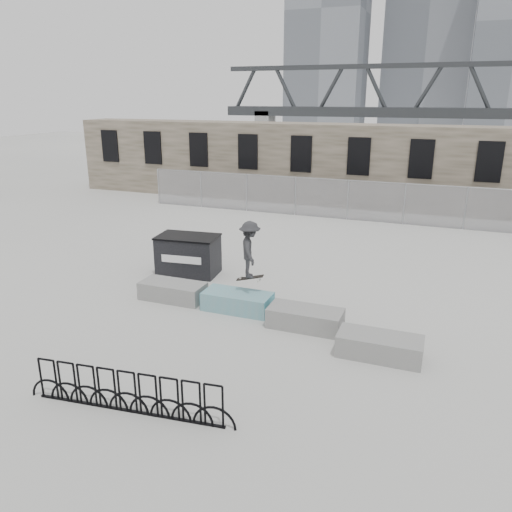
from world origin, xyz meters
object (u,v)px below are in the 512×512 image
Objects in this scene: planter_offset at (380,345)px; bike_rack at (127,392)px; planter_far_left at (173,290)px; dumpster at (188,255)px; skateboarder at (250,250)px; planter_center_left at (237,301)px; planter_center_right at (305,317)px.

bike_rack is at bearing -136.95° from planter_offset.
planter_offset is 0.45× the size of bike_rack.
dumpster is (-0.67, 2.26, 0.40)m from planter_far_left.
bike_rack is at bearing 150.07° from skateboarder.
planter_offset is (4.26, -1.29, 0.00)m from planter_center_left.
skateboarder is (2.48, 0.22, 1.52)m from planter_far_left.
planter_far_left is at bearing 68.90° from skateboarder.
planter_far_left is at bearing 168.38° from planter_offset.
dumpster is 3.91m from skateboarder.
planter_far_left is 0.90× the size of dumpster.
bike_rack is at bearing -68.58° from planter_far_left.
bike_rack reaches higher than planter_center_right.
bike_rack is (-4.33, -4.05, 0.14)m from planter_offset.
planter_far_left and planter_center_right have the same top height.
dumpster is (-7.11, 3.58, 0.40)m from planter_offset.
planter_center_right is 2.28m from planter_offset.
bike_rack reaches higher than planter_far_left.
planter_far_left is 6.58m from planter_offset.
planter_offset is at bearing -11.62° from planter_far_left.
planter_center_left is 0.45× the size of bike_rack.
skateboarder reaches higher than planter_center_right.
planter_center_left is at bearing 163.19° from planter_offset.
dumpster reaches higher than planter_center_left.
planter_center_right is (4.34, -0.44, 0.00)m from planter_far_left.
planter_center_left is (2.18, -0.04, 0.00)m from planter_far_left.
skateboarder is at bearing 41.05° from planter_center_left.
planter_offset is 7.97m from dumpster.
planter_center_right is at bearing -5.75° from planter_far_left.
bike_rack is (-2.23, -4.93, 0.14)m from planter_center_right.
planter_far_left is at bearing 179.01° from planter_center_left.
skateboarder is (-3.96, 1.54, 1.52)m from planter_offset.
planter_offset is 5.93m from bike_rack.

